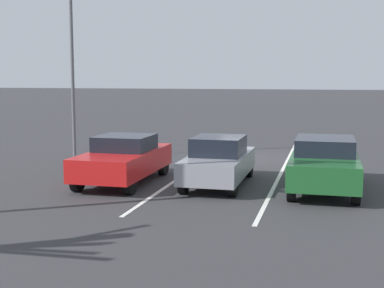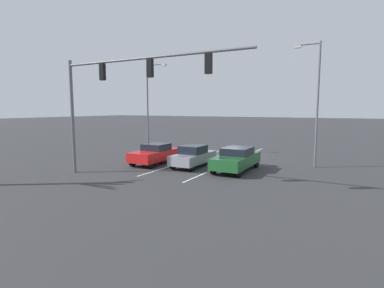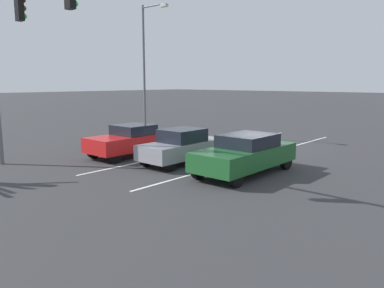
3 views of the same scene
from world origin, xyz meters
TOP-DOWN VIEW (x-y plane):
  - ground_plane at (0.00, 0.00)m, footprint 240.00×240.00m
  - lane_stripe_left_divider at (-1.60, 2.16)m, footprint 0.12×16.31m
  - lane_stripe_center_divider at (1.60, 2.16)m, footprint 0.12×16.31m
  - car_darkgreen_leftlane_front at (-3.08, 5.78)m, footprint 1.93×4.76m
  - car_red_rightlane_front at (3.11, 6.31)m, footprint 1.90×4.35m
  - car_gray_midlane_front at (0.11, 5.91)m, footprint 1.70×4.21m
  - traffic_signal_gantry at (2.05, 11.30)m, footprint 11.91×0.37m
  - street_lamp_right_shoulder at (6.78, 1.96)m, footprint 2.14×0.24m

SIDE VIEW (x-z plane):
  - ground_plane at x=0.00m, z-range 0.00..0.00m
  - lane_stripe_left_divider at x=-1.60m, z-range 0.00..0.01m
  - lane_stripe_center_divider at x=1.60m, z-range 0.00..0.01m
  - car_gray_midlane_front at x=0.11m, z-range -0.01..1.51m
  - car_red_rightlane_front at x=3.11m, z-range 0.02..1.52m
  - car_darkgreen_leftlane_front at x=-3.08m, z-range 0.03..1.58m
  - street_lamp_right_shoulder at x=6.78m, z-range 0.64..8.80m
  - traffic_signal_gantry at x=2.05m, z-range 1.87..8.95m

